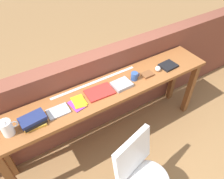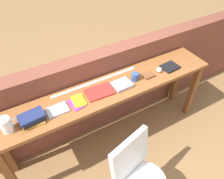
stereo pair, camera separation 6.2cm
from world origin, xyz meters
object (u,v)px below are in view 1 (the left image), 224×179
(pamphlet_pile_colourful, at_px, (78,102))
(book_open_centre, at_px, (100,92))
(chair_white_moulded, at_px, (142,172))
(book_repair_rightmost, at_px, (168,66))
(magazine_cycling, at_px, (58,111))
(book_stack_leftmost, at_px, (33,120))
(leather_journal_brown, at_px, (147,74))
(mug, at_px, (135,76))
(sports_ball_small, at_px, (158,69))
(pitcher_white, at_px, (7,128))

(pamphlet_pile_colourful, distance_m, book_open_centre, 0.25)
(pamphlet_pile_colourful, bearing_deg, chair_white_moulded, -73.72)
(book_repair_rightmost, bearing_deg, magazine_cycling, 175.93)
(chair_white_moulded, height_order, book_stack_leftmost, book_stack_leftmost)
(chair_white_moulded, xyz_separation_m, book_repair_rightmost, (0.94, 0.76, 0.37))
(magazine_cycling, distance_m, book_open_centre, 0.46)
(book_open_centre, height_order, leather_journal_brown, leather_journal_brown)
(leather_journal_brown, bearing_deg, book_open_centre, 176.74)
(pamphlet_pile_colourful, bearing_deg, mug, 0.40)
(leather_journal_brown, bearing_deg, magazine_cycling, 179.45)
(chair_white_moulded, distance_m, book_repair_rightmost, 1.26)
(magazine_cycling, xyz_separation_m, pamphlet_pile_colourful, (0.21, 0.01, -0.00))
(book_stack_leftmost, distance_m, sports_ball_small, 1.45)
(mug, bearing_deg, book_stack_leftmost, -178.67)
(pitcher_white, xyz_separation_m, mug, (1.34, 0.02, -0.03))
(pamphlet_pile_colourful, bearing_deg, book_open_centre, 4.22)
(leather_journal_brown, xyz_separation_m, sports_ball_small, (0.15, -0.00, 0.02))
(sports_ball_small, xyz_separation_m, book_repair_rightmost, (0.16, -0.00, -0.02))
(leather_journal_brown, bearing_deg, book_stack_leftmost, -179.74)
(mug, bearing_deg, leather_journal_brown, -7.02)
(mug, xyz_separation_m, sports_ball_small, (0.32, -0.02, -0.01))
(magazine_cycling, height_order, book_repair_rightmost, book_repair_rightmost)
(pitcher_white, relative_size, leather_journal_brown, 1.41)
(pitcher_white, bearing_deg, book_repair_rightmost, -0.00)
(leather_journal_brown, distance_m, sports_ball_small, 0.15)
(magazine_cycling, bearing_deg, book_stack_leftmost, -175.47)
(book_open_centre, distance_m, book_repair_rightmost, 0.92)
(pitcher_white, height_order, book_stack_leftmost, pitcher_white)
(book_open_centre, distance_m, mug, 0.44)
(leather_journal_brown, distance_m, book_repair_rightmost, 0.31)
(mug, distance_m, book_repair_rightmost, 0.48)
(pitcher_white, distance_m, book_stack_leftmost, 0.21)
(leather_journal_brown, bearing_deg, pamphlet_pile_colourful, 178.94)
(mug, bearing_deg, pitcher_white, -179.08)
(pitcher_white, height_order, mug, pitcher_white)
(chair_white_moulded, bearing_deg, book_repair_rightmost, 38.92)
(pamphlet_pile_colourful, xyz_separation_m, leather_journal_brown, (0.85, -0.02, 0.00))
(book_open_centre, height_order, sports_ball_small, sports_ball_small)
(book_stack_leftmost, bearing_deg, book_open_centre, 3.28)
(chair_white_moulded, bearing_deg, pitcher_white, 139.41)
(book_stack_leftmost, bearing_deg, mug, 1.33)
(book_repair_rightmost, bearing_deg, pamphlet_pile_colourful, 175.57)
(mug, bearing_deg, sports_ball_small, -3.74)
(chair_white_moulded, height_order, leather_journal_brown, leather_journal_brown)
(mug, relative_size, book_repair_rightmost, 0.57)
(pitcher_white, xyz_separation_m, book_repair_rightmost, (1.82, -0.00, -0.06))
(book_repair_rightmost, bearing_deg, mug, 173.82)
(magazine_cycling, bearing_deg, leather_journal_brown, 0.09)
(leather_journal_brown, bearing_deg, mug, 172.99)
(pitcher_white, height_order, pamphlet_pile_colourful, pitcher_white)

